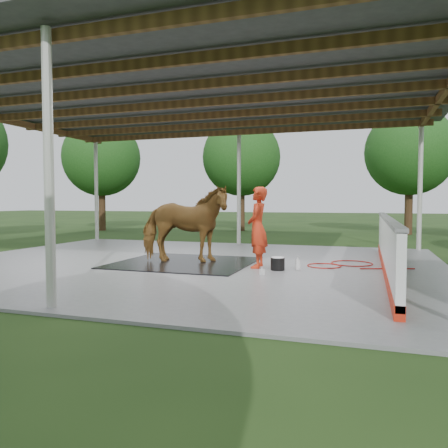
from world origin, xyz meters
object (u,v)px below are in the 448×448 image
(horse, at_px, (184,224))
(wash_bucket, at_px, (278,263))
(dasher_board, at_px, (387,246))
(handler, at_px, (258,227))

(horse, relative_size, wash_bucket, 7.13)
(horse, bearing_deg, dasher_board, -100.27)
(dasher_board, height_order, handler, handler)
(handler, height_order, wash_bucket, handler)
(dasher_board, bearing_deg, handler, -174.55)
(handler, bearing_deg, horse, -98.72)
(dasher_board, xyz_separation_m, handler, (-2.72, -0.26, 0.36))
(dasher_board, relative_size, horse, 3.71)
(handler, relative_size, wash_bucket, 5.96)
(dasher_board, distance_m, handler, 2.76)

